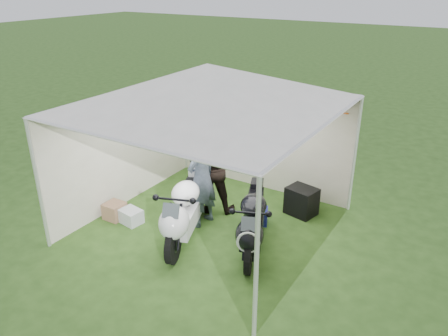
{
  "coord_description": "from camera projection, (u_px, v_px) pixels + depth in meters",
  "views": [
    {
      "loc": [
        3.91,
        -5.83,
        4.26
      ],
      "look_at": [
        0.1,
        0.35,
        1.07
      ],
      "focal_mm": 35.0,
      "sensor_mm": 36.0,
      "label": 1
    }
  ],
  "objects": [
    {
      "name": "ground",
      "position": [
        210.0,
        226.0,
        8.14
      ],
      "size": [
        80.0,
        80.0,
        0.0
      ],
      "primitive_type": "plane",
      "color": "#274717",
      "rests_on": "ground"
    },
    {
      "name": "canopy_tent",
      "position": [
        209.0,
        89.0,
        7.13
      ],
      "size": [
        5.66,
        5.66,
        3.0
      ],
      "color": "silver",
      "rests_on": "ground"
    },
    {
      "name": "motorcycle_white",
      "position": [
        183.0,
        210.0,
        7.47
      ],
      "size": [
        1.04,
        2.07,
        1.07
      ],
      "rotation": [
        0.0,
        0.0,
        0.36
      ],
      "color": "black",
      "rests_on": "ground"
    },
    {
      "name": "motorcycle_black",
      "position": [
        252.0,
        222.0,
        7.19
      ],
      "size": [
        1.03,
        1.89,
        0.98
      ],
      "rotation": [
        0.0,
        0.0,
        0.4
      ],
      "color": "black",
      "rests_on": "ground"
    },
    {
      "name": "paddock_stand",
      "position": [
        256.0,
        216.0,
        8.17
      ],
      "size": [
        0.49,
        0.41,
        0.32
      ],
      "primitive_type": "cube",
      "rotation": [
        0.0,
        0.0,
        0.4
      ],
      "color": "#2324B4",
      "rests_on": "ground"
    },
    {
      "name": "person_dark_jacket",
      "position": [
        212.0,
        166.0,
        8.36
      ],
      "size": [
        1.11,
        1.01,
        1.85
      ],
      "primitive_type": "imported",
      "rotation": [
        0.0,
        0.0,
        3.57
      ],
      "color": "black",
      "rests_on": "ground"
    },
    {
      "name": "person_blue_jacket",
      "position": [
        202.0,
        178.0,
        7.87
      ],
      "size": [
        0.51,
        0.72,
        1.87
      ],
      "primitive_type": "imported",
      "rotation": [
        0.0,
        0.0,
        -1.67
      ],
      "color": "slate",
      "rests_on": "ground"
    },
    {
      "name": "equipment_box",
      "position": [
        302.0,
        201.0,
        8.46
      ],
      "size": [
        0.63,
        0.55,
        0.55
      ],
      "primitive_type": "cube",
      "rotation": [
        0.0,
        0.0,
        -0.22
      ],
      "color": "black",
      "rests_on": "ground"
    },
    {
      "name": "crate_0",
      "position": [
        131.0,
        216.0,
        8.2
      ],
      "size": [
        0.45,
        0.37,
        0.27
      ],
      "primitive_type": "cube",
      "rotation": [
        0.0,
        0.0,
        -0.15
      ],
      "color": "#B7BCC1",
      "rests_on": "ground"
    },
    {
      "name": "crate_1",
      "position": [
        115.0,
        211.0,
        8.35
      ],
      "size": [
        0.36,
        0.36,
        0.32
      ],
      "primitive_type": "cube",
      "rotation": [
        0.0,
        0.0,
        0.02
      ],
      "color": "#8A6349",
      "rests_on": "ground"
    }
  ]
}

